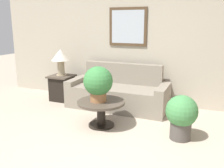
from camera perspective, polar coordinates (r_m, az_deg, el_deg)
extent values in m
cube|color=#B2A893|center=(5.52, 10.08, 8.63)|extent=(7.86, 0.06, 2.60)
cube|color=#4C3823|center=(5.63, 3.63, 12.92)|extent=(0.86, 0.03, 0.83)
cube|color=#B2BCC6|center=(5.62, 3.59, 12.92)|extent=(0.74, 0.01, 0.71)
cube|color=gray|center=(5.33, 1.23, -3.03)|extent=(1.76, 0.85, 0.47)
cube|color=gray|center=(5.53, 2.55, 2.50)|extent=(1.76, 0.16, 0.45)
cube|color=gray|center=(5.72, -7.86, -1.45)|extent=(0.18, 0.85, 0.57)
cube|color=gray|center=(5.06, 11.53, -3.63)|extent=(0.18, 0.85, 0.57)
cylinder|color=black|center=(4.49, -2.46, -9.30)|extent=(0.46, 0.46, 0.03)
cylinder|color=black|center=(4.41, -2.48, -6.82)|extent=(0.15, 0.15, 0.39)
cylinder|color=#473D33|center=(4.34, -2.51, -4.19)|extent=(0.83, 0.83, 0.04)
cube|color=black|center=(5.98, -11.35, -1.01)|extent=(0.45, 0.45, 0.55)
cube|color=#473D33|center=(5.91, -11.49, 1.75)|extent=(0.53, 0.53, 0.03)
cylinder|color=tan|center=(5.91, -11.50, 2.01)|extent=(0.23, 0.23, 0.02)
cylinder|color=tan|center=(5.87, -11.58, 3.70)|extent=(0.16, 0.16, 0.33)
cone|color=beige|center=(5.83, -11.72, 6.54)|extent=(0.42, 0.42, 0.26)
cylinder|color=#9E6B42|center=(4.31, -3.15, -2.86)|extent=(0.28, 0.28, 0.17)
sphere|color=#387A3D|center=(4.24, -3.20, 0.68)|extent=(0.50, 0.50, 0.50)
cylinder|color=#4C4742|center=(4.11, 15.35, -10.21)|extent=(0.32, 0.32, 0.28)
sphere|color=#428447|center=(3.99, 15.65, -5.96)|extent=(0.49, 0.49, 0.49)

